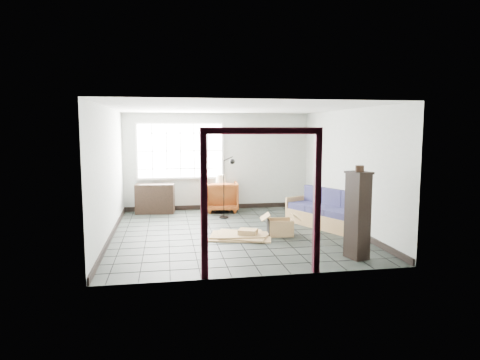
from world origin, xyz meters
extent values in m
plane|color=black|center=(0.00, 0.00, 0.00)|extent=(5.50, 5.50, 0.00)
cube|color=#A3A8A2|center=(0.00, 2.75, 1.30)|extent=(5.00, 0.02, 2.60)
cube|color=#A3A8A2|center=(0.00, -2.75, 1.30)|extent=(5.00, 0.02, 2.60)
cube|color=#A3A8A2|center=(-2.50, 0.00, 1.30)|extent=(0.02, 5.50, 2.60)
cube|color=#A3A8A2|center=(2.50, 0.00, 1.30)|extent=(0.02, 5.50, 2.60)
cube|color=white|center=(0.00, 0.00, 2.60)|extent=(5.00, 5.50, 0.02)
cube|color=black|center=(0.00, 2.73, 0.06)|extent=(4.95, 0.03, 0.12)
cube|color=black|center=(-2.48, 0.00, 0.06)|extent=(0.03, 5.45, 0.12)
cube|color=black|center=(2.48, 0.00, 0.06)|extent=(0.03, 5.45, 0.12)
cube|color=silver|center=(-1.00, 2.71, 1.60)|extent=(2.32, 0.06, 1.52)
cube|color=white|center=(-1.00, 2.67, 1.60)|extent=(2.20, 0.02, 1.40)
cube|color=#3D0E1B|center=(-0.85, -2.70, 1.05)|extent=(0.10, 0.08, 2.10)
cube|color=#3D0E1B|center=(0.85, -2.70, 1.05)|extent=(0.10, 0.08, 2.10)
cube|color=#3D0E1B|center=(0.00, -2.70, 2.15)|extent=(1.80, 0.08, 0.10)
cube|color=#A27449|center=(2.11, 0.20, 0.16)|extent=(1.39, 1.91, 0.32)
cube|color=#A27449|center=(2.49, -0.63, 0.28)|extent=(0.67, 0.35, 0.57)
cube|color=#A27449|center=(1.72, 1.03, 0.28)|extent=(0.67, 0.35, 0.57)
cube|color=#A27449|center=(2.40, 0.33, 0.49)|extent=(0.81, 1.64, 0.62)
cube|color=#1E173B|center=(2.34, -0.34, 0.39)|extent=(0.82, 0.78, 0.14)
cube|color=#1E173B|center=(2.57, -0.23, 0.60)|extent=(0.35, 0.57, 0.46)
cube|color=#1E173B|center=(2.09, 0.19, 0.39)|extent=(0.82, 0.78, 0.14)
cube|color=#1E173B|center=(2.32, 0.30, 0.60)|extent=(0.35, 0.57, 0.46)
cube|color=#1E173B|center=(1.84, 0.72, 0.39)|extent=(0.82, 0.78, 0.14)
cube|color=#1E173B|center=(2.08, 0.83, 0.60)|extent=(0.35, 0.57, 0.46)
imported|color=brown|center=(0.06, 2.40, 0.43)|extent=(0.91, 0.86, 0.87)
cube|color=black|center=(0.09, 2.40, 0.50)|extent=(0.58, 0.58, 0.06)
cube|color=black|center=(-0.14, 2.26, 0.24)|extent=(0.06, 0.06, 0.48)
cube|color=black|center=(0.23, 2.17, 0.24)|extent=(0.06, 0.06, 0.48)
cube|color=black|center=(-0.05, 2.63, 0.24)|extent=(0.06, 0.06, 0.48)
cube|color=black|center=(0.32, 2.54, 0.24)|extent=(0.06, 0.06, 0.48)
cylinder|color=black|center=(0.05, 2.47, 0.60)|extent=(0.11, 0.11, 0.15)
cylinder|color=black|center=(0.05, 2.47, 0.74)|extent=(0.03, 0.03, 0.11)
cone|color=beige|center=(0.05, 2.47, 0.86)|extent=(0.29, 0.29, 0.22)
cube|color=silver|center=(0.13, 2.33, 0.58)|extent=(0.36, 0.33, 0.10)
cylinder|color=black|center=(0.00, 2.27, 0.58)|extent=(0.04, 0.07, 0.06)
cylinder|color=black|center=(0.00, 1.52, 0.01)|extent=(0.28, 0.28, 0.03)
cylinder|color=black|center=(0.00, 1.52, 0.72)|extent=(0.03, 0.03, 1.41)
cylinder|color=black|center=(0.10, 1.45, 1.46)|extent=(0.24, 0.07, 0.13)
sphere|color=black|center=(0.19, 1.38, 1.40)|extent=(0.15, 0.15, 0.13)
cube|color=black|center=(-1.68, 2.40, 0.38)|extent=(1.02, 0.49, 0.76)
cube|color=black|center=(-1.68, 2.40, 0.39)|extent=(0.95, 0.43, 0.03)
cube|color=black|center=(1.78, -2.14, 0.73)|extent=(0.36, 0.42, 1.46)
cube|color=black|center=(1.78, -2.14, 1.46)|extent=(0.40, 0.47, 0.04)
cylinder|color=black|center=(1.76, -2.19, 1.53)|extent=(0.18, 0.18, 0.11)
cube|color=#A3844E|center=(0.91, -0.39, 0.01)|extent=(0.53, 0.44, 0.02)
cube|color=black|center=(0.67, -0.37, 0.17)|extent=(0.06, 0.39, 0.33)
cube|color=#A3844E|center=(1.16, -0.42, 0.17)|extent=(0.06, 0.39, 0.33)
cube|color=#A3844E|center=(0.89, -0.59, 0.17)|extent=(0.49, 0.07, 0.33)
cube|color=#A3844E|center=(0.93, -0.20, 0.17)|extent=(0.49, 0.07, 0.33)
cube|color=#A3844E|center=(0.60, -0.36, 0.39)|extent=(0.23, 0.41, 0.14)
cube|color=#A3844E|center=(1.22, -0.43, 0.39)|extent=(0.23, 0.41, 0.14)
cube|color=#A3844E|center=(0.08, -0.42, 0.01)|extent=(1.40, 1.14, 0.03)
cube|color=#A3844E|center=(0.08, -0.42, 0.04)|extent=(1.31, 1.18, 0.03)
cube|color=#A3844E|center=(0.08, -0.42, 0.06)|extent=(0.98, 0.74, 0.03)
cube|color=#A3844E|center=(0.21, -0.52, 0.13)|extent=(0.44, 0.40, 0.10)
camera|label=1|loc=(-1.37, -8.74, 2.17)|focal=32.00mm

